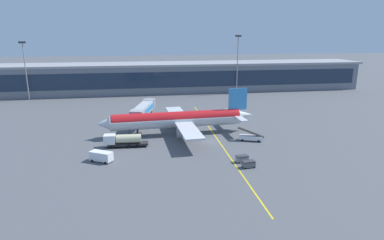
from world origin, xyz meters
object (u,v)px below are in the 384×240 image
crew_van (101,156)px  baggage_cart_1 (242,159)px  main_airliner (178,119)px  baggage_cart_0 (249,164)px  fuel_tanker (123,140)px  belt_loader (251,137)px

crew_van → baggage_cart_1: (30.72, -5.42, -0.53)m
main_airliner → baggage_cart_0: bearing=-65.6°
fuel_tanker → belt_loader: bearing=-1.0°
belt_loader → crew_van: 38.51m
belt_loader → main_airliner: bearing=154.0°
main_airliner → crew_van: size_ratio=8.21×
belt_loader → baggage_cart_0: bearing=-110.7°
belt_loader → crew_van: (-37.56, -8.50, 0.32)m
main_airliner → baggage_cart_1: size_ratio=15.64×
baggage_cart_0 → belt_loader: bearing=69.3°
belt_loader → baggage_cart_1: belt_loader is taller
fuel_tanker → crew_van: 10.13m
belt_loader → baggage_cart_0: 18.27m
fuel_tanker → belt_loader: size_ratio=1.58×
crew_van → baggage_cart_1: bearing=-10.0°
baggage_cart_0 → baggage_cart_1: same height
main_airliner → belt_loader: 20.58m
main_airliner → belt_loader: bearing=-26.0°
fuel_tanker → baggage_cart_0: (26.61, -17.66, -0.96)m
belt_loader → crew_van: size_ratio=1.28×
belt_loader → crew_van: belt_loader is taller
baggage_cart_0 → baggage_cart_1: bearing=97.1°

